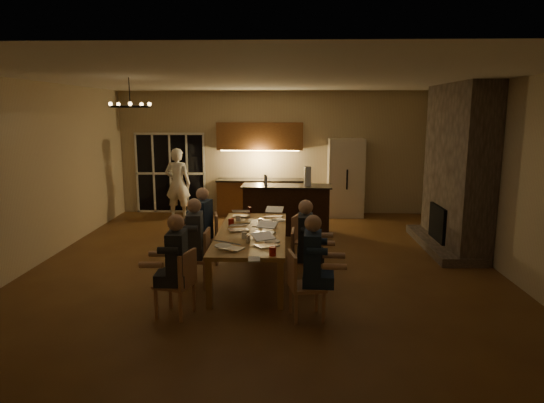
{
  "coord_description": "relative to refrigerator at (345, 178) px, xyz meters",
  "views": [
    {
      "loc": [
        0.4,
        -8.24,
        2.68
      ],
      "look_at": [
        0.13,
        0.3,
        1.08
      ],
      "focal_mm": 32.0,
      "sensor_mm": 36.0,
      "label": 1
    }
  ],
  "objects": [
    {
      "name": "chair_left_near",
      "position": [
        -2.97,
        -6.35,
        -0.55
      ],
      "size": [
        0.55,
        0.55,
        0.89
      ],
      "primitive_type": null,
      "rotation": [
        0.0,
        0.0,
        -1.87
      ],
      "color": "tan",
      "rests_on": "ground"
    },
    {
      "name": "laptop_f",
      "position": [
        -1.75,
        -3.62,
        -0.14
      ],
      "size": [
        0.36,
        0.32,
        0.23
      ],
      "primitive_type": null,
      "rotation": [
        0.0,
        0.0,
        -0.15
      ],
      "color": "silver",
      "rests_on": "dining_table"
    },
    {
      "name": "dining_table",
      "position": [
        -2.07,
        -4.74,
        -0.62
      ],
      "size": [
        1.1,
        2.88,
        0.75
      ],
      "primitive_type": "cube",
      "color": "#AD8245",
      "rests_on": "ground"
    },
    {
      "name": "person_right_near",
      "position": [
        -1.16,
        -6.35,
        -0.31
      ],
      "size": [
        0.64,
        0.64,
        1.38
      ],
      "primitive_type": null,
      "rotation": [
        0.0,
        0.0,
        1.5
      ],
      "color": "#1B2844",
      "rests_on": "ground"
    },
    {
      "name": "can_cola",
      "position": [
        -2.22,
        -3.3,
        -0.19
      ],
      "size": [
        0.07,
        0.07,
        0.12
      ],
      "primitive_type": "cylinder",
      "color": "#3F0F0C",
      "rests_on": "dining_table"
    },
    {
      "name": "person_right_mid",
      "position": [
        -1.22,
        -5.28,
        -0.31
      ],
      "size": [
        0.61,
        0.61,
        1.38
      ],
      "primitive_type": null,
      "rotation": [
        0.0,
        0.0,
        1.55
      ],
      "color": "#20242A",
      "rests_on": "ground"
    },
    {
      "name": "fireplace",
      "position": [
        1.8,
        -2.95,
        0.6
      ],
      "size": [
        0.58,
        2.5,
        3.2
      ],
      "primitive_type": "cube",
      "color": "#5E524A",
      "rests_on": "ground"
    },
    {
      "name": "laptop_c",
      "position": [
        -2.3,
        -4.66,
        -0.14
      ],
      "size": [
        0.39,
        0.37,
        0.23
      ],
      "primitive_type": null,
      "rotation": [
        0.0,
        0.0,
        3.46
      ],
      "color": "silver",
      "rests_on": "dining_table"
    },
    {
      "name": "floor",
      "position": [
        -1.9,
        -4.15,
        -1.0
      ],
      "size": [
        9.0,
        9.0,
        0.0
      ],
      "primitive_type": "plane",
      "color": "brown",
      "rests_on": "ground"
    },
    {
      "name": "bar_bottle",
      "position": [
        -1.96,
        -1.93,
        0.2
      ],
      "size": [
        0.07,
        0.07,
        0.24
      ],
      "primitive_type": "cylinder",
      "color": "#99999E",
      "rests_on": "bar_island"
    },
    {
      "name": "plate_far",
      "position": [
        -1.65,
        -3.92,
        -0.24
      ],
      "size": [
        0.24,
        0.24,
        0.02
      ],
      "primitive_type": "cylinder",
      "color": "silver",
      "rests_on": "dining_table"
    },
    {
      "name": "laptop_d",
      "position": [
        -1.86,
        -4.86,
        -0.14
      ],
      "size": [
        0.39,
        0.37,
        0.23
      ],
      "primitive_type": null,
      "rotation": [
        0.0,
        0.0,
        -0.33
      ],
      "color": "silver",
      "rests_on": "dining_table"
    },
    {
      "name": "back_wall",
      "position": [
        -1.9,
        0.37,
        0.6
      ],
      "size": [
        8.0,
        0.04,
        3.2
      ],
      "primitive_type": "cube",
      "color": "#C0B088",
      "rests_on": "ground"
    },
    {
      "name": "left_wall",
      "position": [
        -5.92,
        -4.15,
        0.6
      ],
      "size": [
        0.04,
        9.0,
        3.2
      ],
      "primitive_type": "cube",
      "color": "#C0B088",
      "rests_on": "ground"
    },
    {
      "name": "chair_left_far",
      "position": [
        -2.95,
        -4.08,
        -0.55
      ],
      "size": [
        0.52,
        0.52,
        0.89
      ],
      "primitive_type": null,
      "rotation": [
        0.0,
        0.0,
        -1.37
      ],
      "color": "tan",
      "rests_on": "ground"
    },
    {
      "name": "bar_blender",
      "position": [
        -1.06,
        -1.96,
        0.29
      ],
      "size": [
        0.15,
        0.15,
        0.43
      ],
      "primitive_type": "cube",
      "rotation": [
        0.0,
        0.0,
        0.14
      ],
      "color": "silver",
      "rests_on": "bar_island"
    },
    {
      "name": "mug_front",
      "position": [
        -2.16,
        -5.18,
        -0.2
      ],
      "size": [
        0.08,
        0.08,
        0.1
      ],
      "primitive_type": "cylinder",
      "color": "silver",
      "rests_on": "dining_table"
    },
    {
      "name": "laptop_e",
      "position": [
        -2.35,
        -3.58,
        -0.14
      ],
      "size": [
        0.32,
        0.29,
        0.23
      ],
      "primitive_type": null,
      "rotation": [
        0.0,
        0.0,
        3.16
      ],
      "color": "silver",
      "rests_on": "dining_table"
    },
    {
      "name": "bar_island",
      "position": [
        -1.51,
        -1.88,
        -0.46
      ],
      "size": [
        2.0,
        0.78,
        1.08
      ],
      "primitive_type": "cube",
      "rotation": [
        0.0,
        0.0,
        -0.05
      ],
      "color": "black",
      "rests_on": "ground"
    },
    {
      "name": "can_silver",
      "position": [
        -2.07,
        -5.44,
        -0.19
      ],
      "size": [
        0.07,
        0.07,
        0.12
      ],
      "primitive_type": "cylinder",
      "color": "#B2B2B7",
      "rests_on": "dining_table"
    },
    {
      "name": "right_wall",
      "position": [
        2.12,
        -4.15,
        0.6
      ],
      "size": [
        0.04,
        9.0,
        3.2
      ],
      "primitive_type": "cube",
      "color": "#C0B088",
      "rests_on": "ground"
    },
    {
      "name": "chandelier",
      "position": [
        -3.99,
        -4.65,
        1.75
      ],
      "size": [
        0.65,
        0.65,
        0.03
      ],
      "primitive_type": "torus",
      "color": "black",
      "rests_on": "ceiling"
    },
    {
      "name": "plate_near",
      "position": [
        -1.72,
        -5.36,
        -0.24
      ],
      "size": [
        0.23,
        0.23,
        0.02
      ],
      "primitive_type": "cylinder",
      "color": "silver",
      "rests_on": "dining_table"
    },
    {
      "name": "laptop_b",
      "position": [
        -1.79,
        -5.59,
        -0.14
      ],
      "size": [
        0.42,
        0.41,
        0.23
      ],
      "primitive_type": null,
      "rotation": [
        0.0,
        0.0,
        0.55
      ],
      "color": "silver",
      "rests_on": "dining_table"
    },
    {
      "name": "chair_right_far",
      "position": [
        -1.14,
        -4.16,
        -0.55
      ],
      "size": [
        0.56,
        0.56,
        0.89
      ],
      "primitive_type": null,
      "rotation": [
        0.0,
        0.0,
        1.25
      ],
      "color": "tan",
      "rests_on": "ground"
    },
    {
      "name": "mug_mid",
      "position": [
        -1.96,
        -4.2,
        -0.2
      ],
      "size": [
        0.07,
        0.07,
        0.1
      ],
      "primitive_type": "cylinder",
      "color": "silver",
      "rests_on": "dining_table"
    },
    {
      "name": "ceiling",
      "position": [
        -1.9,
        -4.15,
        2.22
      ],
      "size": [
        8.0,
        9.0,
        0.04
      ],
      "primitive_type": "cube",
      "color": "white",
      "rests_on": "back_wall"
    },
    {
      "name": "chair_left_mid",
      "position": [
        -2.92,
        -5.23,
        -0.55
      ],
      "size": [
        0.44,
        0.44,
        0.89
      ],
      "primitive_type": null,
      "rotation": [
        0.0,
        0.0,
        -1.57
      ],
      "color": "tan",
      "rests_on": "ground"
    },
    {
      "name": "laptop_a",
      "position": [
        -2.28,
        -5.76,
        -0.14
      ],
      "size": [
        0.41,
        0.39,
        0.23
      ],
      "primitive_type": null,
      "rotation": [
        0.0,
        0.0,
        2.68
      ],
      "color": "silver",
      "rests_on": "dining_table"
    },
    {
      "name": "person_left_near",
      "position": [
        -2.93,
        -6.36,
        -0.31
      ],
      "size": [
        0.62,
        0.62,
        1.38
      ],
      "primitive_type": null,
      "rotation": [
        0.0,
        0.0,
        -1.54
      ],
      "color": "#20242A",
      "rests_on": "ground"
    },
    {
      "name": "chair_right_near",
      "position": [
        -1.23,
        -6.38,
        -0.55
      ],
      "size": [
        0.52,
        0.52,
        0.89
      ],
      "primitive_type": null,
      "rotation": [
        0.0,
        0.0,
        1.77
      ],
      "color": "tan",
      "rests_on": "ground"
    },
    {
      "name": "french_doors",
      "position": [
        -4.6,
        0.32,
        0.05
      ],
      "size": [
        1.86,
        0.08,
        2.1
      ],
      "primitive_type": "cube",
      "color": "black",
      "rests_on": "ground"
    },
    {
      "name": "redcup_mid",
      "position": [
        -2.45,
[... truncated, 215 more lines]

